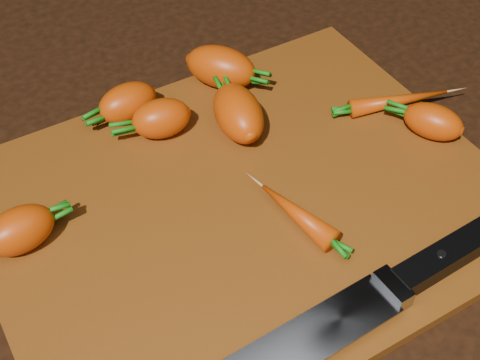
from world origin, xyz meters
TOP-DOWN VIEW (x-y plane):
  - ground at (0.00, 0.00)m, footprint 2.00×2.00m
  - cutting_board at (0.00, 0.00)m, footprint 0.50×0.40m
  - carrot_0 at (-0.21, 0.06)m, footprint 0.07×0.05m
  - carrot_1 at (-0.03, 0.13)m, footprint 0.07×0.05m
  - carrot_2 at (0.07, 0.17)m, footprint 0.09×0.10m
  - carrot_3 at (0.04, 0.09)m, footprint 0.06×0.09m
  - carrot_4 at (-0.05, 0.17)m, footprint 0.07×0.05m
  - carrot_5 at (0.22, -0.02)m, footprint 0.07×0.08m
  - carrot_6 at (0.22, 0.03)m, footprint 0.12×0.05m
  - carrot_7 at (0.03, -0.05)m, footprint 0.04×0.10m
  - knife at (-0.05, -0.17)m, footprint 0.39×0.05m

SIDE VIEW (x-z plane):
  - ground at x=0.00m, z-range -0.01..0.00m
  - cutting_board at x=0.00m, z-range 0.00..0.01m
  - knife at x=-0.05m, z-range 0.01..0.03m
  - carrot_6 at x=0.22m, z-range 0.01..0.03m
  - carrot_7 at x=0.03m, z-range 0.01..0.04m
  - carrot_5 at x=0.22m, z-range 0.01..0.05m
  - carrot_4 at x=-0.05m, z-range 0.01..0.05m
  - carrot_0 at x=-0.21m, z-range 0.01..0.05m
  - carrot_1 at x=-0.03m, z-range 0.01..0.05m
  - carrot_2 at x=0.07m, z-range 0.01..0.06m
  - carrot_3 at x=0.04m, z-range 0.01..0.06m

